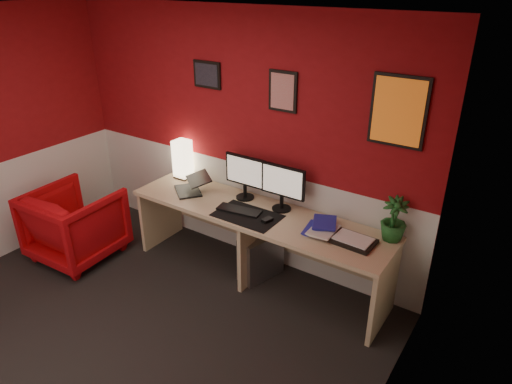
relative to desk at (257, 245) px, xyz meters
name	(u,v)px	position (x,y,z in m)	size (l,w,h in m)	color
ground	(114,342)	(-0.47, -1.41, -0.36)	(4.00, 3.50, 0.01)	black
ceiling	(56,18)	(-0.47, -1.41, 2.13)	(4.00, 3.50, 0.01)	white
wall_back	(236,139)	(-0.47, 0.34, 0.89)	(4.00, 0.01, 2.50)	maroon
wall_right	(358,314)	(1.53, -1.41, 0.89)	(0.01, 3.50, 2.50)	maroon
wainscot_back	(237,207)	(-0.47, 0.34, 0.14)	(4.00, 0.01, 1.00)	silver
desk	(257,245)	(0.00, 0.00, 0.00)	(2.60, 0.65, 0.73)	tan
shoji_lamp	(183,160)	(-1.10, 0.23, 0.56)	(0.16, 0.16, 0.40)	#FFE5B2
laptop	(187,182)	(-0.82, -0.02, 0.47)	(0.33, 0.23, 0.22)	black
monitor_left	(245,171)	(-0.26, 0.18, 0.66)	(0.45, 0.06, 0.58)	black
monitor_right	(282,181)	(0.16, 0.18, 0.66)	(0.45, 0.06, 0.58)	black
desk_mat	(247,216)	(-0.03, -0.11, 0.37)	(0.60, 0.38, 0.01)	black
keyboard	(239,210)	(-0.14, -0.08, 0.38)	(0.42, 0.14, 0.02)	black
mouse	(267,220)	(0.18, -0.11, 0.39)	(0.06, 0.10, 0.03)	black
book_bottom	(306,227)	(0.52, -0.01, 0.38)	(0.20, 0.26, 0.02)	#22239C
book_middle	(312,227)	(0.59, -0.02, 0.40)	(0.21, 0.29, 0.02)	silver
book_top	(313,222)	(0.57, 0.02, 0.43)	(0.20, 0.27, 0.03)	#22239C
zen_tray	(353,241)	(0.96, 0.00, 0.38)	(0.35, 0.25, 0.03)	black
potted_plant	(394,219)	(1.20, 0.22, 0.55)	(0.21, 0.21, 0.38)	#19591E
pc_tower	(261,256)	(0.02, 0.04, -0.14)	(0.20, 0.45, 0.45)	#99999E
armchair	(76,224)	(-1.79, -0.72, 0.01)	(0.80, 0.83, 0.75)	#BD070C
art_left	(207,75)	(-0.80, 0.33, 1.49)	(0.32, 0.02, 0.26)	black
art_center	(283,91)	(0.06, 0.33, 1.44)	(0.28, 0.02, 0.36)	red
art_right	(398,111)	(1.08, 0.33, 1.42)	(0.44, 0.02, 0.56)	orange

